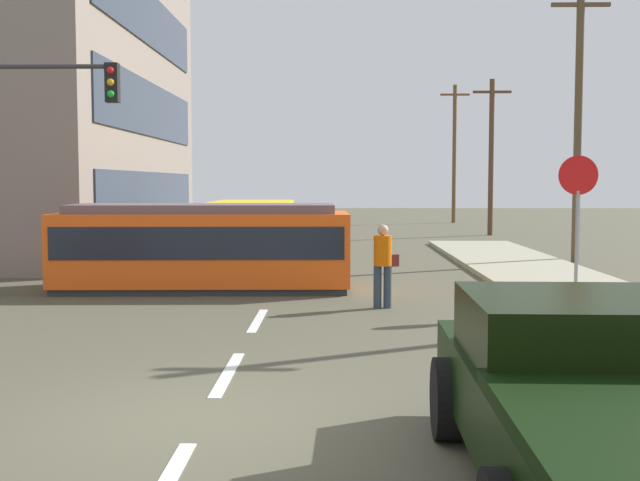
# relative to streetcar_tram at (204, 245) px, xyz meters

# --- Properties ---
(ground_plane) EXTENTS (120.00, 120.00, 0.00)m
(ground_plane) POSITION_rel_streetcar_tram_xyz_m (1.67, -0.23, -1.03)
(ground_plane) COLOR #4F4D3B
(sidewalk_curb_right) EXTENTS (3.20, 36.00, 0.14)m
(sidewalk_curb_right) POSITION_rel_streetcar_tram_xyz_m (8.47, -4.23, -0.96)
(sidewalk_curb_right) COLOR #9E9A80
(sidewalk_curb_right) RESTS_ON ground
(lane_stripe_1) EXTENTS (0.16, 2.40, 0.01)m
(lane_stripe_1) POSITION_rel_streetcar_tram_xyz_m (1.67, -8.23, -1.03)
(lane_stripe_1) COLOR silver
(lane_stripe_1) RESTS_ON ground
(lane_stripe_2) EXTENTS (0.16, 2.40, 0.01)m
(lane_stripe_2) POSITION_rel_streetcar_tram_xyz_m (1.67, -4.23, -1.03)
(lane_stripe_2) COLOR silver
(lane_stripe_2) RESTS_ON ground
(lane_stripe_3) EXTENTS (0.16, 2.40, 0.01)m
(lane_stripe_3) POSITION_rel_streetcar_tram_xyz_m (1.67, 6.00, -1.03)
(lane_stripe_3) COLOR silver
(lane_stripe_3) RESTS_ON ground
(lane_stripe_4) EXTENTS (0.16, 2.40, 0.01)m
(lane_stripe_4) POSITION_rel_streetcar_tram_xyz_m (1.67, 12.00, -1.03)
(lane_stripe_4) COLOR silver
(lane_stripe_4) RESTS_ON ground
(streetcar_tram) EXTENTS (6.81, 2.76, 2.00)m
(streetcar_tram) POSITION_rel_streetcar_tram_xyz_m (0.00, 0.00, 0.00)
(streetcar_tram) COLOR #F95716
(streetcar_tram) RESTS_ON ground
(city_bus) EXTENTS (2.60, 5.61, 1.89)m
(city_bus) POSITION_rel_streetcar_tram_xyz_m (0.37, 6.81, 0.05)
(city_bus) COLOR yellow
(city_bus) RESTS_ON ground
(pedestrian_crossing) EXTENTS (0.51, 0.36, 1.67)m
(pedestrian_crossing) POSITION_rel_streetcar_tram_xyz_m (4.02, -2.73, -0.09)
(pedestrian_crossing) COLOR #2E3A48
(pedestrian_crossing) RESTS_ON ground
(pickup_truck_parked) EXTENTS (2.37, 5.04, 1.55)m
(pickup_truck_parked) POSITION_rel_streetcar_tram_xyz_m (5.13, -12.31, -0.23)
(pickup_truck_parked) COLOR black
(pickup_truck_parked) RESTS_ON ground
(stop_sign) EXTENTS (0.76, 0.07, 2.88)m
(stop_sign) POSITION_rel_streetcar_tram_xyz_m (7.76, -2.99, 1.16)
(stop_sign) COLOR gray
(stop_sign) RESTS_ON sidewalk_curb_right
(traffic_light_mast) EXTENTS (2.87, 0.33, 5.19)m
(traffic_light_mast) POSITION_rel_streetcar_tram_xyz_m (-3.28, -1.28, 2.60)
(traffic_light_mast) COLOR #333333
(traffic_light_mast) RESTS_ON ground
(utility_pole_mid) EXTENTS (1.80, 0.24, 8.54)m
(utility_pole_mid) POSITION_rel_streetcar_tram_xyz_m (10.59, 6.45, 3.42)
(utility_pole_mid) COLOR brown
(utility_pole_mid) RESTS_ON ground
(utility_pole_far) EXTENTS (1.80, 0.24, 7.35)m
(utility_pole_far) POSITION_rel_streetcar_tram_xyz_m (10.44, 19.32, 2.82)
(utility_pole_far) COLOR brown
(utility_pole_far) RESTS_ON ground
(utility_pole_distant) EXTENTS (1.80, 0.24, 8.53)m
(utility_pole_distant) POSITION_rel_streetcar_tram_xyz_m (10.47, 31.16, 3.42)
(utility_pole_distant) COLOR brown
(utility_pole_distant) RESTS_ON ground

